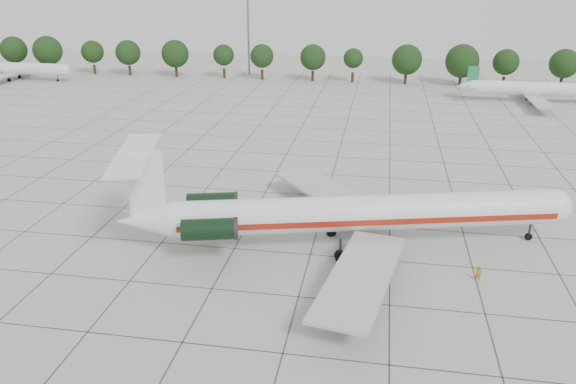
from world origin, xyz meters
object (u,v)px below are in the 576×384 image
at_px(main_airliner, 343,213).
at_px(ground_crew, 478,273).
at_px(floodlight_mast, 248,20).
at_px(bg_airliner_a, 15,69).
at_px(bg_airliner_d, 536,89).

xyz_separation_m(main_airliner, ground_crew, (13.08, -4.53, -3.13)).
bearing_deg(floodlight_mast, bg_airliner_a, -162.07).
height_order(bg_airliner_a, bg_airliner_d, same).
bearing_deg(bg_airliner_a, ground_crew, -39.02).
bearing_deg(main_airliner, ground_crew, -33.58).
xyz_separation_m(main_airliner, bg_airliner_a, (-90.36, 79.29, -0.99)).
bearing_deg(bg_airliner_a, floodlight_mast, 17.93).
bearing_deg(main_airliner, bg_airliner_a, 124.28).
distance_m(main_airliner, bg_airliner_a, 120.22).
relative_size(bg_airliner_d, floodlight_mast, 1.11).
bearing_deg(floodlight_mast, bg_airliner_d, -18.84).
distance_m(bg_airliner_d, floodlight_mast, 73.44).
height_order(main_airliner, ground_crew, main_airliner).
bearing_deg(bg_airliner_a, main_airliner, -41.27).
distance_m(ground_crew, bg_airliner_a, 133.15).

